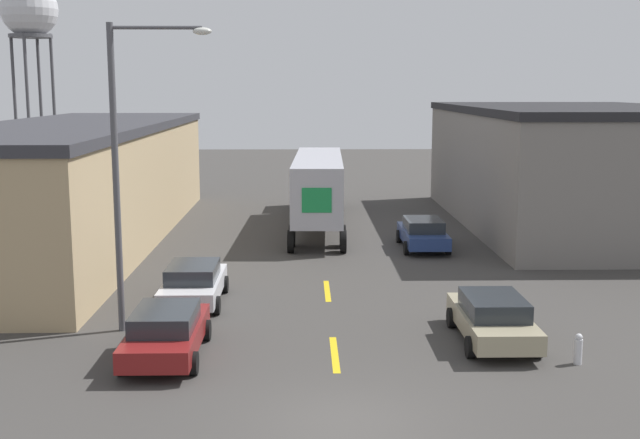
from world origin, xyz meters
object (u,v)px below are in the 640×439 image
at_px(parked_car_right_far, 423,233).
at_px(water_tower, 29,13).
at_px(parked_car_left_near, 166,331).
at_px(semi_truck, 319,183).
at_px(street_lamp, 126,157).
at_px(parked_car_right_near, 493,318).
at_px(fire_hydrant, 578,349).
at_px(parked_car_left_far, 193,283).

relative_size(parked_car_right_far, water_tower, 0.28).
bearing_deg(parked_car_left_near, semi_truck, 77.65).
distance_m(parked_car_right_far, street_lamp, 17.12).
bearing_deg(semi_truck, parked_car_right_near, -74.96).
bearing_deg(water_tower, parked_car_left_near, -68.52).
relative_size(parked_car_right_near, water_tower, 0.28).
distance_m(parked_car_right_near, street_lamp, 11.81).
relative_size(semi_truck, fire_hydrant, 18.84).
xyz_separation_m(semi_truck, parked_car_right_far, (4.71, -6.13, -1.61)).
height_order(parked_car_right_near, fire_hydrant, parked_car_right_near).
bearing_deg(parked_car_right_far, semi_truck, 127.58).
bearing_deg(water_tower, parked_car_right_near, -59.54).
height_order(parked_car_left_far, fire_hydrant, parked_car_left_far).
xyz_separation_m(semi_truck, parked_car_left_near, (-4.62, -21.10, -1.61)).
bearing_deg(parked_car_right_near, water_tower, 120.46).
xyz_separation_m(parked_car_left_near, water_tower, (-20.23, 51.42, 13.11)).
relative_size(parked_car_right_far, parked_car_right_near, 1.00).
height_order(parked_car_left_near, water_tower, water_tower).
bearing_deg(parked_car_right_near, parked_car_left_near, -172.93).
relative_size(parked_car_left_near, water_tower, 0.28).
bearing_deg(street_lamp, parked_car_left_near, -59.89).
relative_size(parked_car_right_near, street_lamp, 0.50).
xyz_separation_m(parked_car_right_far, parked_car_left_near, (-9.33, -14.97, 0.00)).
height_order(parked_car_right_near, street_lamp, street_lamp).
height_order(parked_car_left_far, water_tower, water_tower).
distance_m(semi_truck, fire_hydrant, 22.95).
height_order(semi_truck, water_tower, water_tower).
height_order(street_lamp, fire_hydrant, street_lamp).
relative_size(street_lamp, fire_hydrant, 10.84).
relative_size(parked_car_left_far, fire_hydrant, 5.43).
relative_size(parked_car_left_near, parked_car_right_near, 1.00).
distance_m(parked_car_right_near, fire_hydrant, 2.73).
distance_m(street_lamp, fire_hydrant, 13.98).
bearing_deg(parked_car_right_far, street_lamp, -130.88).
height_order(semi_truck, fire_hydrant, semi_truck).
bearing_deg(semi_truck, parked_car_right_far, -50.68).
distance_m(parked_car_right_far, fire_hydrant, 15.88).
bearing_deg(parked_car_left_near, fire_hydrant, -4.06).
bearing_deg(parked_car_left_far, semi_truck, 73.40).
bearing_deg(semi_truck, water_tower, 131.08).
distance_m(parked_car_right_far, water_tower, 48.73).
relative_size(semi_truck, parked_car_left_near, 3.47).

